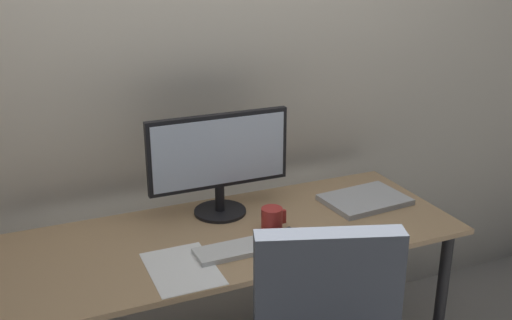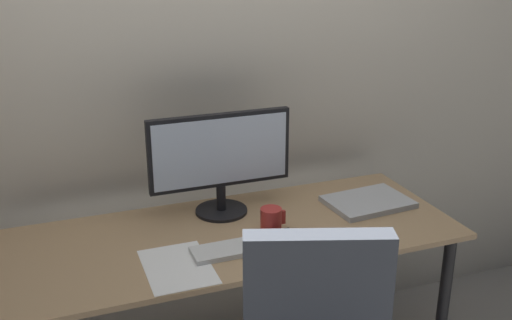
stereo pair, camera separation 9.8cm
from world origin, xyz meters
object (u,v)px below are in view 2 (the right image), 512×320
object	(u,v)px
monitor	(219,157)
mouse	(289,238)
desk	(237,254)
keyboard	(234,249)
laptop	(368,202)
coffee_mug	(271,220)

from	to	relation	value
monitor	mouse	world-z (taller)	monitor
monitor	desk	bearing A→B (deg)	-88.49
keyboard	laptop	distance (m)	0.64
coffee_mug	laptop	distance (m)	0.46
monitor	keyboard	distance (m)	0.38
monitor	coffee_mug	bearing A→B (deg)	-60.37
desk	mouse	world-z (taller)	mouse
monitor	keyboard	xyz separation A→B (m)	(-0.05, -0.31, -0.22)
keyboard	desk	bearing A→B (deg)	67.72
desk	mouse	size ratio (longest dim) A/B	16.69
coffee_mug	laptop	size ratio (longest dim) A/B	0.29
mouse	laptop	distance (m)	0.46
monitor	keyboard	bearing A→B (deg)	-98.84
coffee_mug	monitor	bearing A→B (deg)	119.63
mouse	coffee_mug	bearing A→B (deg)	93.25
desk	coffee_mug	bearing A→B (deg)	-18.23
desk	coffee_mug	xyz separation A→B (m)	(0.12, -0.04, 0.13)
desk	keyboard	size ratio (longest dim) A/B	5.52
monitor	mouse	size ratio (longest dim) A/B	5.68
mouse	laptop	xyz separation A→B (m)	(0.42, 0.18, -0.01)
monitor	laptop	size ratio (longest dim) A/B	1.70
mouse	coffee_mug	distance (m)	0.11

